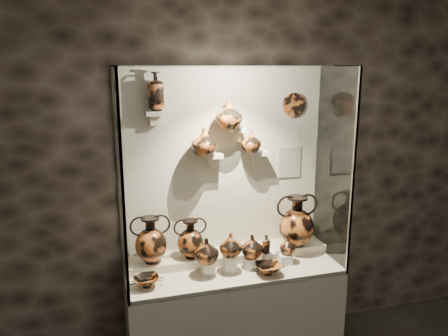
% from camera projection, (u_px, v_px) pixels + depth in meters
% --- Properties ---
extents(wall_back, '(5.00, 0.02, 3.20)m').
position_uv_depth(wall_back, '(222.00, 165.00, 3.59)').
color(wall_back, black).
rests_on(wall_back, ground).
extents(plinth, '(1.70, 0.60, 0.80)m').
position_uv_depth(plinth, '(233.00, 316.00, 3.57)').
color(plinth, beige).
rests_on(plinth, floor).
extents(front_tier, '(1.68, 0.58, 0.03)m').
position_uv_depth(front_tier, '(234.00, 269.00, 3.47)').
color(front_tier, beige).
rests_on(front_tier, plinth).
extents(rear_tier, '(1.70, 0.25, 0.10)m').
position_uv_depth(rear_tier, '(227.00, 256.00, 3.63)').
color(rear_tier, beige).
rests_on(rear_tier, plinth).
extents(back_panel, '(1.70, 0.03, 1.60)m').
position_uv_depth(back_panel, '(223.00, 165.00, 3.59)').
color(back_panel, beige).
rests_on(back_panel, plinth).
extents(glass_front, '(1.70, 0.01, 1.60)m').
position_uv_depth(glass_front, '(247.00, 184.00, 3.02)').
color(glass_front, white).
rests_on(glass_front, plinth).
extents(glass_left, '(0.01, 0.60, 1.60)m').
position_uv_depth(glass_left, '(119.00, 182.00, 3.06)').
color(glass_left, white).
rests_on(glass_left, plinth).
extents(glass_right, '(0.01, 0.60, 1.60)m').
position_uv_depth(glass_right, '(334.00, 167.00, 3.52)').
color(glass_right, white).
rests_on(glass_right, plinth).
extents(glass_top, '(1.70, 0.60, 0.01)m').
position_uv_depth(glass_top, '(235.00, 66.00, 3.11)').
color(glass_top, white).
rests_on(glass_top, back_panel).
extents(frame_post_left, '(0.02, 0.02, 1.60)m').
position_uv_depth(frame_post_left, '(123.00, 193.00, 2.79)').
color(frame_post_left, gray).
rests_on(frame_post_left, plinth).
extents(frame_post_right, '(0.02, 0.02, 1.60)m').
position_uv_depth(frame_post_right, '(353.00, 175.00, 3.25)').
color(frame_post_right, gray).
rests_on(frame_post_right, plinth).
extents(pedestal_a, '(0.09, 0.09, 0.10)m').
position_uv_depth(pedestal_a, '(208.00, 268.00, 3.35)').
color(pedestal_a, silver).
rests_on(pedestal_a, front_tier).
extents(pedestal_b, '(0.09, 0.09, 0.13)m').
position_uv_depth(pedestal_b, '(230.00, 264.00, 3.40)').
color(pedestal_b, silver).
rests_on(pedestal_b, front_tier).
extents(pedestal_c, '(0.09, 0.09, 0.09)m').
position_uv_depth(pedestal_c, '(250.00, 263.00, 3.45)').
color(pedestal_c, silver).
rests_on(pedestal_c, front_tier).
extents(pedestal_d, '(0.09, 0.09, 0.12)m').
position_uv_depth(pedestal_d, '(269.00, 259.00, 3.49)').
color(pedestal_d, silver).
rests_on(pedestal_d, front_tier).
extents(pedestal_e, '(0.09, 0.09, 0.08)m').
position_uv_depth(pedestal_e, '(285.00, 259.00, 3.53)').
color(pedestal_e, silver).
rests_on(pedestal_e, front_tier).
extents(bracket_ul, '(0.14, 0.12, 0.04)m').
position_uv_depth(bracket_ul, '(155.00, 113.00, 3.26)').
color(bracket_ul, beige).
rests_on(bracket_ul, back_panel).
extents(bracket_ca, '(0.14, 0.12, 0.04)m').
position_uv_depth(bracket_ca, '(213.00, 156.00, 3.47)').
color(bracket_ca, beige).
rests_on(bracket_ca, back_panel).
extents(bracket_cb, '(0.10, 0.12, 0.04)m').
position_uv_depth(bracket_cb, '(237.00, 130.00, 3.48)').
color(bracket_cb, beige).
rests_on(bracket_cb, back_panel).
extents(bracket_cc, '(0.14, 0.12, 0.04)m').
position_uv_depth(bracket_cc, '(258.00, 153.00, 3.57)').
color(bracket_cc, beige).
rests_on(bracket_cc, back_panel).
extents(amphora_left, '(0.37, 0.37, 0.37)m').
position_uv_depth(amphora_left, '(151.00, 240.00, 3.37)').
color(amphora_left, '#AB5120').
rests_on(amphora_left, rear_tier).
extents(amphora_mid, '(0.30, 0.30, 0.32)m').
position_uv_depth(amphora_mid, '(190.00, 238.00, 3.46)').
color(amphora_mid, '#98481A').
rests_on(amphora_mid, rear_tier).
extents(amphora_right, '(0.43, 0.43, 0.44)m').
position_uv_depth(amphora_right, '(297.00, 221.00, 3.67)').
color(amphora_right, '#AB5120').
rests_on(amphora_right, rear_tier).
extents(jug_a, '(0.22, 0.22, 0.20)m').
position_uv_depth(jug_a, '(206.00, 251.00, 3.31)').
color(jug_a, '#AB5120').
rests_on(jug_a, pedestal_a).
extents(jug_b, '(0.23, 0.23, 0.18)m').
position_uv_depth(jug_b, '(230.00, 245.00, 3.36)').
color(jug_b, '#98481A').
rests_on(jug_b, pedestal_b).
extents(jug_c, '(0.22, 0.22, 0.18)m').
position_uv_depth(jug_c, '(252.00, 246.00, 3.43)').
color(jug_c, '#AB5120').
rests_on(jug_c, pedestal_c).
extents(jug_e, '(0.16, 0.16, 0.13)m').
position_uv_depth(jug_e, '(288.00, 246.00, 3.53)').
color(jug_e, '#AB5120').
rests_on(jug_e, pedestal_e).
extents(lekythos_small, '(0.08, 0.08, 0.17)m').
position_uv_depth(lekythos_small, '(266.00, 243.00, 3.43)').
color(lekythos_small, '#98481A').
rests_on(lekythos_small, pedestal_d).
extents(kylix_left, '(0.25, 0.22, 0.10)m').
position_uv_depth(kylix_left, '(146.00, 281.00, 3.16)').
color(kylix_left, '#98481A').
rests_on(kylix_left, front_tier).
extents(kylix_right, '(0.26, 0.22, 0.10)m').
position_uv_depth(kylix_right, '(268.00, 268.00, 3.35)').
color(kylix_right, '#AB5120').
rests_on(kylix_right, front_tier).
extents(lekythos_tall, '(0.16, 0.16, 0.33)m').
position_uv_depth(lekythos_tall, '(156.00, 89.00, 3.21)').
color(lekythos_tall, '#AB5120').
rests_on(lekythos_tall, bracket_ul).
extents(ovoid_vase_a, '(0.26, 0.26, 0.21)m').
position_uv_depth(ovoid_vase_a, '(204.00, 142.00, 3.37)').
color(ovoid_vase_a, '#98481A').
rests_on(ovoid_vase_a, bracket_ca).
extents(ovoid_vase_b, '(0.22, 0.22, 0.22)m').
position_uv_depth(ovoid_vase_b, '(229.00, 115.00, 3.37)').
color(ovoid_vase_b, '#98481A').
rests_on(ovoid_vase_b, bracket_cb).
extents(ovoid_vase_c, '(0.19, 0.19, 0.17)m').
position_uv_depth(ovoid_vase_c, '(251.00, 142.00, 3.50)').
color(ovoid_vase_c, '#98481A').
rests_on(ovoid_vase_c, bracket_cc).
extents(wall_plate, '(0.20, 0.02, 0.20)m').
position_uv_depth(wall_plate, '(294.00, 105.00, 3.62)').
color(wall_plate, '#B05622').
rests_on(wall_plate, back_panel).
extents(info_placard, '(0.20, 0.01, 0.26)m').
position_uv_depth(info_placard, '(290.00, 162.00, 3.73)').
color(info_placard, beige).
rests_on(info_placard, back_panel).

